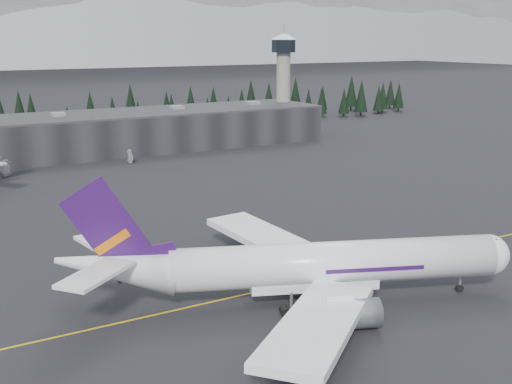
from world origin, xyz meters
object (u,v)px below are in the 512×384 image
control_tower (283,73)px  gse_vehicle_a (6,174)px  jet_main (295,266)px  gse_vehicle_b (131,161)px  terminal (91,134)px

control_tower → gse_vehicle_a: size_ratio=8.04×
jet_main → gse_vehicle_b: 110.91m
jet_main → gse_vehicle_a: (-20.55, 108.80, -4.72)m
terminal → control_tower: 76.98m
control_tower → jet_main: control_tower is taller
terminal → gse_vehicle_a: bearing=-141.9°
jet_main → gse_vehicle_b: jet_main is taller
gse_vehicle_a → terminal: bearing=7.8°
control_tower → jet_main: (-84.87, -135.69, -18.03)m
gse_vehicle_a → gse_vehicle_b: bearing=-28.7°
terminal → jet_main: 133.06m
gse_vehicle_a → control_tower: bearing=-16.1°
jet_main → terminal: bearing=107.7°
gse_vehicle_a → jet_main: bearing=-109.7°
terminal → jet_main: bearing=-94.3°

